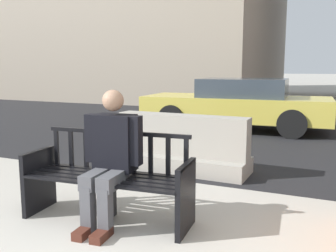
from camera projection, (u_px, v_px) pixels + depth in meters
The scene contains 5 objects.
street_asphalt at pixel (279, 124), 10.30m from camera, with size 120.00×12.00×0.01m, color black.
street_bench at pixel (108, 181), 3.75m from camera, with size 1.73×0.66×0.88m.
seated_person at pixel (110, 155), 3.63m from camera, with size 0.59×0.75×1.31m.
jersey_barrier_centre at pixel (182, 148), 5.58m from camera, with size 2.02×0.73×0.84m.
car_taxi_near at pixel (237, 104), 9.26m from camera, with size 4.56×2.03×1.26m.
Camera 1 is at (1.34, -1.86, 1.52)m, focal length 40.00 mm.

